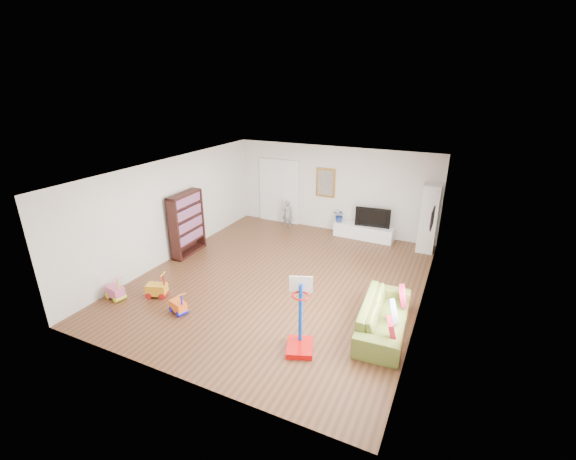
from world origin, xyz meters
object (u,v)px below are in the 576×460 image
at_px(media_console, 363,232).
at_px(sofa, 384,317).
at_px(bookshelf, 187,224).
at_px(basketball_hoop, 300,317).

xyz_separation_m(media_console, sofa, (1.59, -4.46, 0.10)).
distance_m(bookshelf, sofa, 5.90).
distance_m(media_console, basketball_hoop, 5.72).
height_order(sofa, basketball_hoop, basketball_hoop).
bearing_deg(sofa, bookshelf, 73.61).
height_order(media_console, bookshelf, bookshelf).
height_order(bookshelf, sofa, bookshelf).
bearing_deg(basketball_hoop, sofa, 24.09).
relative_size(bookshelf, basketball_hoop, 1.26).
distance_m(media_console, sofa, 4.73).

